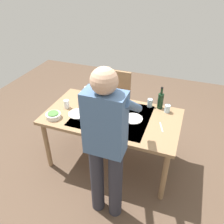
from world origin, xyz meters
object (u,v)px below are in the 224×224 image
at_px(water_cup_near_left, 150,103).
at_px(dinner_plate_far, 78,114).
at_px(wine_bottle, 160,100).
at_px(serving_bowl_pasta, 100,100).
at_px(dinner_plate_near, 133,119).
at_px(person_server, 106,142).
at_px(water_cup_far_right, 67,104).
at_px(water_cup_far_left, 120,105).
at_px(wine_glass_left, 87,90).
at_px(dining_table, 112,120).
at_px(side_bowl_salad, 53,115).
at_px(water_cup_near_right, 167,109).
at_px(chair_near, 116,96).

height_order(water_cup_near_left, dinner_plate_far, water_cup_near_left).
height_order(wine_bottle, serving_bowl_pasta, wine_bottle).
bearing_deg(dinner_plate_near, person_server, 85.66).
distance_m(water_cup_far_right, serving_bowl_pasta, 0.44).
height_order(person_server, wine_bottle, person_server).
bearing_deg(person_server, serving_bowl_pasta, -64.27).
height_order(dinner_plate_near, dinner_plate_far, same).
bearing_deg(dinner_plate_near, water_cup_far_left, -38.48).
bearing_deg(wine_glass_left, dining_table, 146.80).
relative_size(dining_table, water_cup_near_left, 15.43).
bearing_deg(side_bowl_salad, water_cup_near_right, -154.62).
distance_m(wine_glass_left, side_bowl_salad, 0.63).
height_order(person_server, water_cup_near_left, person_server).
xyz_separation_m(chair_near, water_cup_near_left, (-0.62, 0.47, 0.27)).
relative_size(water_cup_near_right, water_cup_far_right, 0.90).
bearing_deg(person_server, wine_glass_left, -56.23).
bearing_deg(water_cup_far_right, serving_bowl_pasta, -143.18).
xyz_separation_m(water_cup_far_right, dinner_plate_near, (-0.86, -0.05, -0.05)).
xyz_separation_m(dining_table, serving_bowl_pasta, (0.25, -0.23, 0.11)).
relative_size(person_server, wine_bottle, 5.71).
xyz_separation_m(water_cup_far_right, serving_bowl_pasta, (-0.36, -0.27, -0.02)).
bearing_deg(person_server, water_cup_far_right, -39.86).
distance_m(wine_glass_left, dinner_plate_near, 0.80).
height_order(person_server, dinner_plate_near, person_server).
xyz_separation_m(wine_bottle, water_cup_far_left, (0.47, 0.18, -0.06)).
relative_size(dining_table, water_cup_near_right, 16.76).
distance_m(water_cup_far_right, dinner_plate_near, 0.87).
bearing_deg(water_cup_near_right, chair_near, -31.41).
distance_m(serving_bowl_pasta, dinner_plate_far, 0.39).
bearing_deg(side_bowl_salad, water_cup_far_right, -98.47).
distance_m(wine_glass_left, water_cup_near_left, 0.87).
relative_size(dining_table, wine_bottle, 5.52).
bearing_deg(chair_near, water_cup_far_right, 66.97).
relative_size(wine_bottle, water_cup_far_left, 2.99).
xyz_separation_m(water_cup_far_right, side_bowl_salad, (0.04, 0.25, -0.02)).
relative_size(water_cup_far_right, serving_bowl_pasta, 0.36).
distance_m(wine_bottle, dinner_plate_far, 1.05).
distance_m(wine_bottle, water_cup_far_right, 1.19).
bearing_deg(dinner_plate_far, chair_near, -100.00).
relative_size(chair_near, dinner_plate_far, 3.96).
relative_size(wine_bottle, dinner_plate_far, 1.29).
height_order(dining_table, chair_near, chair_near).
xyz_separation_m(water_cup_far_right, dinner_plate_far, (-0.20, 0.09, -0.05)).
bearing_deg(dining_table, person_server, 106.15).
bearing_deg(water_cup_far_right, water_cup_near_left, -158.18).
xyz_separation_m(chair_near, side_bowl_salad, (0.40, 1.12, 0.25)).
bearing_deg(water_cup_far_right, dining_table, -176.81).
xyz_separation_m(person_server, wine_bottle, (-0.31, -1.08, -0.10)).
bearing_deg(water_cup_near_left, water_cup_near_right, 167.18).
height_order(wine_bottle, wine_glass_left, wine_bottle).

